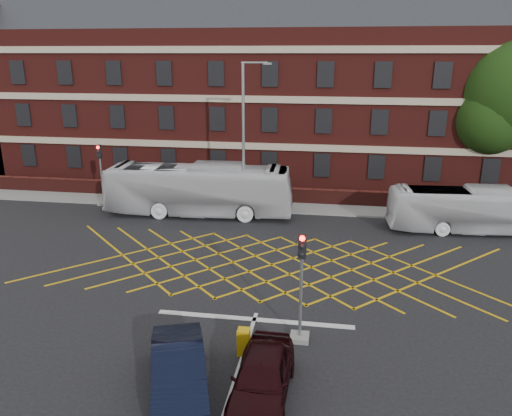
# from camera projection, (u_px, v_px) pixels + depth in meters

# --- Properties ---
(ground) EXTENTS (120.00, 120.00, 0.00)m
(ground) POSITION_uv_depth(u_px,v_px,m) (266.00, 282.00, 23.42)
(ground) COLOR black
(ground) RESTS_ON ground
(victorian_building) EXTENTS (51.00, 12.17, 20.40)m
(victorian_building) POSITION_uv_depth(u_px,v_px,m) (306.00, 83.00, 41.77)
(victorian_building) COLOR #541915
(victorian_building) RESTS_ON ground
(boundary_wall) EXTENTS (56.00, 0.50, 1.10)m
(boundary_wall) POSITION_uv_depth(u_px,v_px,m) (291.00, 196.00, 35.50)
(boundary_wall) COLOR #451612
(boundary_wall) RESTS_ON ground
(far_pavement) EXTENTS (60.00, 3.00, 0.12)m
(far_pavement) POSITION_uv_depth(u_px,v_px,m) (290.00, 206.00, 34.71)
(far_pavement) COLOR slate
(far_pavement) RESTS_ON ground
(box_junction_hatching) EXTENTS (8.22, 8.22, 0.02)m
(box_junction_hatching) POSITION_uv_depth(u_px,v_px,m) (272.00, 265.00, 25.30)
(box_junction_hatching) COLOR #CC990C
(box_junction_hatching) RESTS_ON ground
(stop_line) EXTENTS (8.00, 0.30, 0.02)m
(stop_line) POSITION_uv_depth(u_px,v_px,m) (254.00, 319.00, 20.11)
(stop_line) COLOR silver
(stop_line) RESTS_ON ground
(bus_left) EXTENTS (12.36, 3.40, 3.41)m
(bus_left) POSITION_uv_depth(u_px,v_px,m) (199.00, 189.00, 32.71)
(bus_left) COLOR silver
(bus_left) RESTS_ON ground
(bus_right) EXTENTS (9.94, 2.96, 2.73)m
(bus_right) POSITION_uv_depth(u_px,v_px,m) (472.00, 210.00, 29.65)
(bus_right) COLOR silver
(bus_right) RESTS_ON ground
(car_navy) EXTENTS (3.10, 5.00, 1.55)m
(car_navy) POSITION_uv_depth(u_px,v_px,m) (179.00, 371.00, 15.59)
(car_navy) COLOR black
(car_navy) RESTS_ON ground
(car_maroon) EXTENTS (1.82, 4.39, 1.49)m
(car_maroon) POSITION_uv_depth(u_px,v_px,m) (262.00, 377.00, 15.39)
(car_maroon) COLOR black
(car_maroon) RESTS_ON ground
(deciduous_tree) EXTENTS (7.84, 7.69, 11.40)m
(deciduous_tree) POSITION_uv_depth(u_px,v_px,m) (512.00, 101.00, 35.24)
(deciduous_tree) COLOR black
(deciduous_tree) RESTS_ON ground
(traffic_light_near) EXTENTS (0.70, 0.70, 4.27)m
(traffic_light_near) POSITION_uv_depth(u_px,v_px,m) (301.00, 298.00, 18.18)
(traffic_light_near) COLOR slate
(traffic_light_near) RESTS_ON ground
(traffic_light_far) EXTENTS (0.70, 0.70, 4.27)m
(traffic_light_far) POSITION_uv_depth(u_px,v_px,m) (102.00, 180.00, 34.76)
(traffic_light_far) COLOR slate
(traffic_light_far) RESTS_ON ground
(street_lamp) EXTENTS (2.25, 1.00, 9.77)m
(street_lamp) POSITION_uv_depth(u_px,v_px,m) (245.00, 165.00, 31.83)
(street_lamp) COLOR slate
(street_lamp) RESTS_ON ground
(direction_signs) EXTENTS (1.10, 0.16, 2.20)m
(direction_signs) POSITION_uv_depth(u_px,v_px,m) (111.00, 181.00, 36.20)
(direction_signs) COLOR gray
(direction_signs) RESTS_ON ground
(utility_cabinet) EXTENTS (0.43, 0.41, 1.00)m
(utility_cabinet) POSITION_uv_depth(u_px,v_px,m) (244.00, 342.00, 17.67)
(utility_cabinet) COLOR #CB9A0B
(utility_cabinet) RESTS_ON ground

